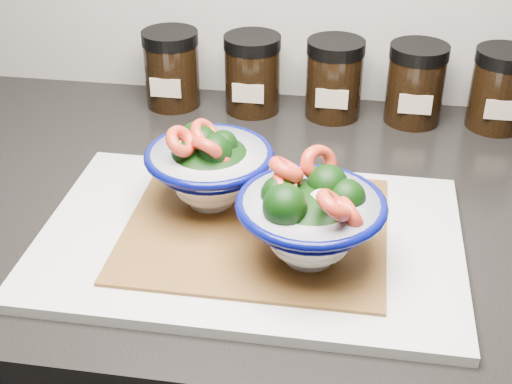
% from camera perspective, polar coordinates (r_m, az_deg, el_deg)
% --- Properties ---
extents(countertop, '(3.50, 0.60, 0.04)m').
position_cam_1_polar(countertop, '(0.85, 9.83, -2.37)').
color(countertop, black).
rests_on(countertop, cabinet).
extents(cutting_board, '(0.45, 0.30, 0.01)m').
position_cam_1_polar(cutting_board, '(0.77, -0.49, -3.77)').
color(cutting_board, beige).
rests_on(cutting_board, countertop).
extents(bamboo_mat, '(0.28, 0.24, 0.00)m').
position_cam_1_polar(bamboo_mat, '(0.77, -0.00, -2.90)').
color(bamboo_mat, brown).
rests_on(bamboo_mat, cutting_board).
extents(bowl_left, '(0.14, 0.14, 0.11)m').
position_cam_1_polar(bowl_left, '(0.79, -3.80, 2.04)').
color(bowl_left, white).
rests_on(bowl_left, bamboo_mat).
extents(bowl_right, '(0.15, 0.15, 0.12)m').
position_cam_1_polar(bowl_right, '(0.70, 4.38, -2.05)').
color(bowl_right, white).
rests_on(bowl_right, bamboo_mat).
extents(spice_jar_a, '(0.08, 0.08, 0.11)m').
position_cam_1_polar(spice_jar_a, '(1.07, -6.76, 9.78)').
color(spice_jar_a, black).
rests_on(spice_jar_a, countertop).
extents(spice_jar_b, '(0.08, 0.08, 0.11)m').
position_cam_1_polar(spice_jar_b, '(1.04, -0.29, 9.45)').
color(spice_jar_b, black).
rests_on(spice_jar_b, countertop).
extents(spice_jar_c, '(0.08, 0.08, 0.11)m').
position_cam_1_polar(spice_jar_c, '(1.03, 6.27, 9.00)').
color(spice_jar_c, black).
rests_on(spice_jar_c, countertop).
extents(spice_jar_d, '(0.08, 0.08, 0.11)m').
position_cam_1_polar(spice_jar_d, '(1.03, 12.65, 8.45)').
color(spice_jar_d, black).
rests_on(spice_jar_d, countertop).
extents(spice_jar_e, '(0.08, 0.08, 0.11)m').
position_cam_1_polar(spice_jar_e, '(1.05, 18.95, 7.81)').
color(spice_jar_e, black).
rests_on(spice_jar_e, countertop).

